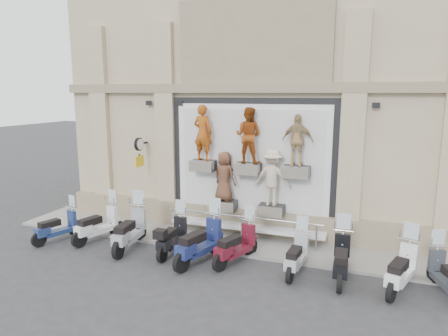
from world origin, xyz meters
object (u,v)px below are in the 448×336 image
at_px(guard_rail, 242,230).
at_px(scooter_d, 172,229).
at_px(scooter_e, 200,233).
at_px(scooter_f, 236,237).
at_px(scooter_h, 342,250).
at_px(scooter_j, 448,267).
at_px(scooter_b, 97,217).
at_px(scooter_i, 402,260).
at_px(scooter_g, 297,248).
at_px(scooter_a, 57,220).
at_px(clock_sign_bracket, 139,148).
at_px(scooter_c, 129,223).

distance_m(guard_rail, scooter_d, 2.23).
xyz_separation_m(scooter_e, scooter_f, (0.96, 0.32, -0.10)).
distance_m(guard_rail, scooter_h, 3.45).
xyz_separation_m(scooter_e, scooter_j, (6.17, 0.28, -0.15)).
bearing_deg(scooter_e, scooter_b, -171.13).
height_order(scooter_e, scooter_i, scooter_e).
distance_m(scooter_g, scooter_j, 3.52).
distance_m(scooter_a, scooter_i, 10.13).
height_order(scooter_d, scooter_f, scooter_f).
distance_m(clock_sign_bracket, scooter_g, 6.53).
relative_size(scooter_b, scooter_e, 0.91).
xyz_separation_m(guard_rail, scooter_c, (-3.07, -1.56, 0.38)).
relative_size(scooter_a, scooter_c, 0.83).
bearing_deg(scooter_j, scooter_d, 161.36).
height_order(guard_rail, scooter_a, scooter_a).
bearing_deg(scooter_j, scooter_f, 161.36).
xyz_separation_m(scooter_b, scooter_g, (6.40, -0.15, -0.08)).
bearing_deg(scooter_c, clock_sign_bracket, 105.57).
xyz_separation_m(scooter_g, scooter_i, (2.53, -0.09, 0.07)).
bearing_deg(scooter_b, scooter_j, 14.59).
xyz_separation_m(guard_rail, scooter_e, (-0.67, -1.74, 0.40)).
height_order(scooter_f, scooter_h, scooter_h).
bearing_deg(scooter_c, scooter_j, -6.03).
xyz_separation_m(scooter_d, scooter_g, (3.67, -0.05, -0.04)).
relative_size(guard_rail, scooter_i, 2.65).
xyz_separation_m(scooter_a, scooter_g, (7.60, 0.33, 0.01)).
relative_size(scooter_c, scooter_h, 1.08).
bearing_deg(scooter_b, guard_rail, 31.96).
bearing_deg(scooter_d, scooter_a, -175.47).
height_order(scooter_a, scooter_h, scooter_h).
distance_m(guard_rail, scooter_g, 2.47).
xyz_separation_m(scooter_f, scooter_g, (1.69, -0.04, -0.06)).
bearing_deg(clock_sign_bracket, scooter_b, -106.57).
height_order(guard_rail, scooter_c, scooter_c).
bearing_deg(scooter_h, scooter_g, 178.68).
distance_m(scooter_e, scooter_f, 1.01).
relative_size(clock_sign_bracket, scooter_c, 0.49).
bearing_deg(scooter_g, scooter_h, 4.66).
bearing_deg(scooter_g, scooter_f, -177.32).
bearing_deg(scooter_e, guard_rail, 84.31).
height_order(scooter_g, scooter_j, scooter_j).
height_order(scooter_c, scooter_f, scooter_c).
bearing_deg(scooter_h, scooter_b, 176.94).
relative_size(guard_rail, scooter_f, 2.67).
bearing_deg(scooter_h, scooter_f, 177.49).
bearing_deg(scooter_d, clock_sign_bracket, 138.44).
height_order(scooter_b, scooter_e, scooter_e).
height_order(scooter_a, scooter_f, scooter_f).
bearing_deg(scooter_e, scooter_c, -169.01).
bearing_deg(scooter_e, scooter_g, 21.36).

